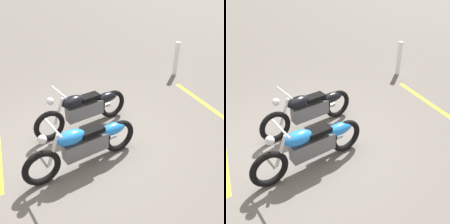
{
  "view_description": "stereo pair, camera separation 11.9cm",
  "coord_description": "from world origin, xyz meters",
  "views": [
    {
      "loc": [
        -0.71,
        -4.37,
        3.42
      ],
      "look_at": [
        0.75,
        0.0,
        0.65
      ],
      "focal_mm": 43.7,
      "sensor_mm": 36.0,
      "label": 1
    },
    {
      "loc": [
        -0.82,
        -4.33,
        3.42
      ],
      "look_at": [
        0.75,
        0.0,
        0.65
      ],
      "focal_mm": 43.7,
      "sensor_mm": 36.0,
      "label": 2
    }
  ],
  "objects": [
    {
      "name": "ground_plane",
      "position": [
        0.0,
        0.0,
        0.0
      ],
      "size": [
        60.0,
        60.0,
        0.0
      ],
      "primitive_type": "plane",
      "color": "#66605B"
    },
    {
      "name": "motorcycle_bright_foreground",
      "position": [
        0.07,
        -0.59,
        0.46
      ],
      "size": [
        2.17,
        0.84,
        1.04
      ],
      "rotation": [
        0.0,
        0.0,
        3.42
      ],
      "color": "black",
      "rests_on": "ground"
    },
    {
      "name": "motorcycle_dark_foreground",
      "position": [
        0.34,
        0.63,
        0.46
      ],
      "size": [
        2.16,
        0.86,
        1.04
      ],
      "rotation": [
        0.0,
        0.0,
        3.44
      ],
      "color": "black",
      "rests_on": "ground"
    },
    {
      "name": "bollard_post",
      "position": [
        3.7,
        2.6,
        0.51
      ],
      "size": [
        0.14,
        0.14,
        1.03
      ],
      "primitive_type": "cylinder",
      "color": "white",
      "rests_on": "ground"
    },
    {
      "name": "parking_stripe_mid",
      "position": [
        3.49,
        0.3,
        0.0
      ],
      "size": [
        0.29,
        3.2,
        0.01
      ],
      "primitive_type": "cube",
      "rotation": [
        0.0,
        0.0,
        1.62
      ],
      "color": "yellow",
      "rests_on": "ground"
    }
  ]
}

